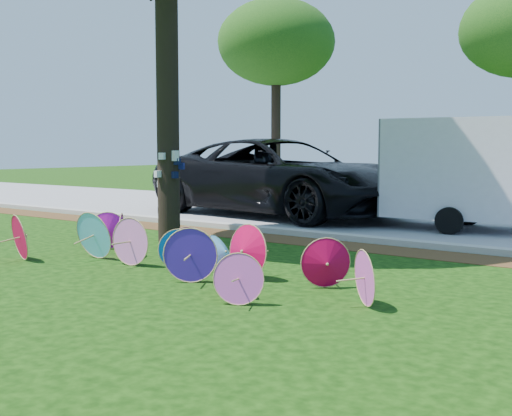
{
  "coord_description": "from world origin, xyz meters",
  "views": [
    {
      "loc": [
        6.63,
        -6.21,
        1.86
      ],
      "look_at": [
        0.5,
        2.0,
        0.9
      ],
      "focal_mm": 45.0,
      "sensor_mm": 36.0,
      "label": 1
    }
  ],
  "objects": [
    {
      "name": "curb",
      "position": [
        0.0,
        5.2,
        0.06
      ],
      "size": [
        90.0,
        0.3,
        0.12
      ],
      "primitive_type": "cube",
      "color": "#B7B5AD",
      "rests_on": "ground"
    },
    {
      "name": "black_van",
      "position": [
        -3.37,
        8.3,
        1.06
      ],
      "size": [
        7.96,
        4.35,
        2.12
      ],
      "primitive_type": "imported",
      "rotation": [
        0.0,
        0.0,
        1.46
      ],
      "color": "black",
      "rests_on": "ground"
    },
    {
      "name": "ground",
      "position": [
        0.0,
        0.0,
        0.0
      ],
      "size": [
        90.0,
        90.0,
        0.0
      ],
      "primitive_type": "plane",
      "color": "black",
      "rests_on": "ground"
    },
    {
      "name": "cargo_trailer",
      "position": [
        1.66,
        8.24,
        1.41
      ],
      "size": [
        3.38,
        2.36,
        2.81
      ],
      "primitive_type": "cube",
      "rotation": [
        0.0,
        0.0,
        0.12
      ],
      "color": "silver",
      "rests_on": "ground"
    },
    {
      "name": "street",
      "position": [
        0.0,
        9.35,
        0.01
      ],
      "size": [
        90.0,
        8.0,
        0.01
      ],
      "primitive_type": "cube",
      "color": "gray",
      "rests_on": "ground"
    },
    {
      "name": "mulch_strip",
      "position": [
        0.0,
        4.5,
        0.01
      ],
      "size": [
        90.0,
        1.0,
        0.01
      ],
      "primitive_type": "cube",
      "color": "#472D16",
      "rests_on": "ground"
    },
    {
      "name": "parasol_pile",
      "position": [
        -0.19,
        0.69,
        0.36
      ],
      "size": [
        6.76,
        2.31,
        0.83
      ],
      "color": "#C60339",
      "rests_on": "ground"
    }
  ]
}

